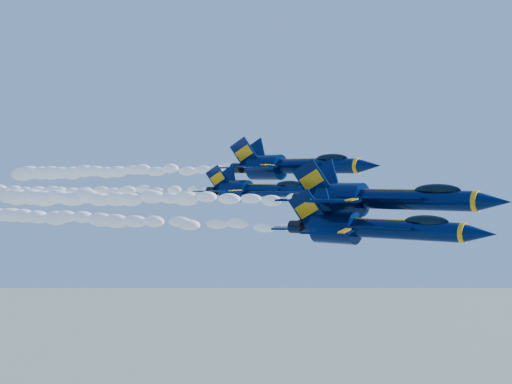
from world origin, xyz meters
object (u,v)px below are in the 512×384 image
Objects in this scene: jet_second at (382,199)px; jet_fourth at (294,166)px; jet_lead at (373,228)px; jet_third at (259,190)px.

jet_fourth is at bearing 140.77° from jet_second.
jet_second is (-1.65, 4.61, 2.15)m from jet_lead.
jet_second is at bearing -22.83° from jet_third.
jet_lead is 1.08× the size of jet_third.
jet_lead is at bearing -70.30° from jet_second.
jet_lead is at bearing -31.50° from jet_third.
jet_lead is 24.08m from jet_third.
jet_fourth reaches higher than jet_third.
jet_third is (-18.76, 7.90, 0.44)m from jet_second.
jet_lead is at bearing -44.12° from jet_fourth.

